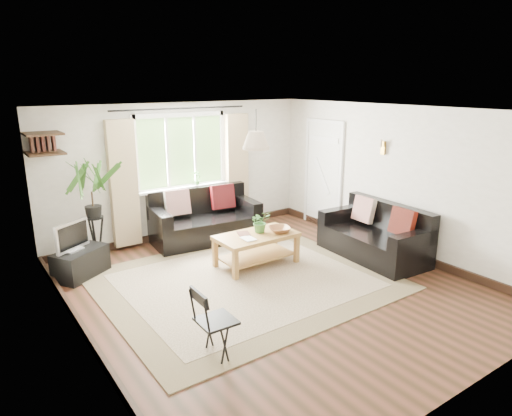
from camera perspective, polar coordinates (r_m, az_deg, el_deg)
floor at (r=6.40m, az=2.07°, el=-9.89°), size 5.50×5.50×0.00m
ceiling at (r=5.79m, az=2.31°, el=12.08°), size 5.50×5.50×0.00m
wall_back at (r=8.29m, az=-9.34°, el=4.60°), size 5.00×0.02×2.40m
wall_front at (r=4.24m, az=25.29°, el=-7.49°), size 5.00×0.02×2.40m
wall_left at (r=4.96m, az=-21.61°, el=-3.80°), size 0.02×5.50×2.40m
wall_right at (r=7.71m, az=17.24°, el=3.27°), size 0.02×5.50×2.40m
rug at (r=6.58m, az=-1.50°, el=-9.04°), size 3.87×3.32×0.02m
window at (r=8.20m, az=-9.32°, el=6.96°), size 2.50×0.16×2.16m
door at (r=8.85m, az=8.38°, el=4.01°), size 0.06×0.96×2.06m
corner_shelf at (r=7.27m, az=-24.99°, el=7.33°), size 0.50×0.50×0.34m
pendant_lamp at (r=6.14m, az=0.00°, el=9.02°), size 0.36×0.36×0.54m
wall_sconce at (r=7.75m, az=15.49°, el=7.53°), size 0.12×0.12×0.28m
sofa_back at (r=8.10m, az=-6.39°, el=-1.14°), size 1.93×1.11×0.87m
sofa_right at (r=7.53m, az=14.47°, el=-3.03°), size 1.80×0.98×0.82m
coffee_table at (r=7.03m, az=0.05°, el=-5.26°), size 1.23×0.67×0.50m
table_plant at (r=6.99m, az=0.54°, el=-1.71°), size 0.34×0.31×0.34m
bowl at (r=7.05m, az=2.96°, el=-2.70°), size 0.42×0.42×0.08m
book_a at (r=6.69m, az=-1.60°, el=-3.99°), size 0.18×0.24×0.02m
book_b at (r=6.92m, az=-2.26°, el=-3.31°), size 0.24×0.28×0.02m
tv_stand at (r=7.14m, az=-21.04°, el=-6.41°), size 0.88×0.77×0.41m
tv at (r=6.98m, az=-22.00°, el=-3.24°), size 0.60×0.48×0.45m
palm_stand at (r=7.38m, az=-19.62°, el=-0.58°), size 0.69×0.69×1.63m
folding_chair at (r=4.80m, az=-4.98°, el=-14.01°), size 0.41×0.41×0.78m
sill_plant at (r=8.32m, az=-7.39°, el=3.77°), size 0.14×0.10×0.27m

